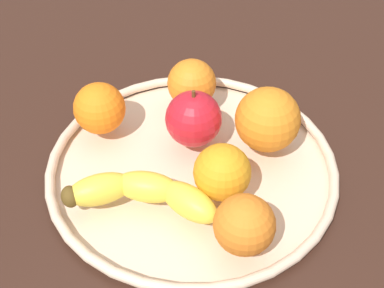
# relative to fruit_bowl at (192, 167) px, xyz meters

# --- Properties ---
(ground_plane) EXTENTS (1.54, 1.54, 0.04)m
(ground_plane) POSITION_rel_fruit_bowl_xyz_m (0.00, 0.00, -0.03)
(ground_plane) COLOR #331D15
(fruit_bowl) EXTENTS (0.35, 0.35, 0.02)m
(fruit_bowl) POSITION_rel_fruit_bowl_xyz_m (0.00, 0.00, 0.00)
(fruit_bowl) COLOR beige
(fruit_bowl) RESTS_ON ground_plane
(banana) EXTENTS (0.17, 0.10, 0.04)m
(banana) POSITION_rel_fruit_bowl_xyz_m (0.02, 0.08, 0.03)
(banana) COLOR yellow
(banana) RESTS_ON fruit_bowl
(apple) EXTENTS (0.07, 0.07, 0.08)m
(apple) POSITION_rel_fruit_bowl_xyz_m (0.02, -0.04, 0.04)
(apple) COLOR red
(apple) RESTS_ON fruit_bowl
(orange_back_left) EXTENTS (0.06, 0.06, 0.06)m
(orange_back_left) POSITION_rel_fruit_bowl_xyz_m (-0.05, 0.03, 0.04)
(orange_back_left) COLOR orange
(orange_back_left) RESTS_ON fruit_bowl
(orange_back_right) EXTENTS (0.07, 0.07, 0.07)m
(orange_back_right) POSITION_rel_fruit_bowl_xyz_m (0.13, -0.00, 0.04)
(orange_back_right) COLOR orange
(orange_back_right) RESTS_ON fruit_bowl
(orange_front_right) EXTENTS (0.06, 0.06, 0.06)m
(orange_front_right) POSITION_rel_fruit_bowl_xyz_m (-0.10, 0.08, 0.04)
(orange_front_right) COLOR orange
(orange_front_right) RESTS_ON fruit_bowl
(orange_center) EXTENTS (0.08, 0.08, 0.08)m
(orange_center) POSITION_rel_fruit_bowl_xyz_m (-0.06, -0.07, 0.05)
(orange_center) COLOR orange
(orange_center) RESTS_ON fruit_bowl
(orange_front_left) EXTENTS (0.06, 0.06, 0.06)m
(orange_front_left) POSITION_rel_fruit_bowl_xyz_m (0.05, -0.10, 0.04)
(orange_front_left) COLOR orange
(orange_front_left) RESTS_ON fruit_bowl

